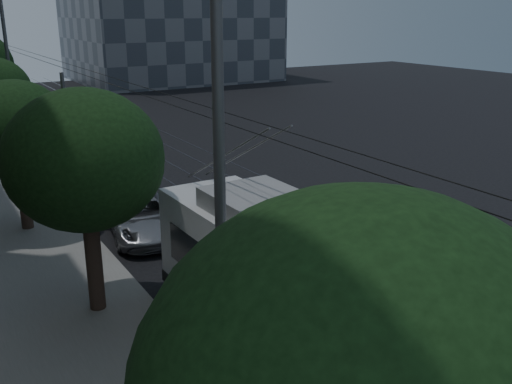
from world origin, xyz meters
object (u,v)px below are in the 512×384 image
object	(u,v)px
trolleybus	(319,310)
streetlamp_near	(240,131)
streetlamp_far	(14,40)
car_white_a	(81,168)
pickup_silver	(141,216)
car_white_b	(61,142)
car_white_c	(27,136)
car_white_d	(12,122)

from	to	relation	value
trolleybus	streetlamp_near	distance (m)	5.09
streetlamp_near	streetlamp_far	size ratio (longest dim) A/B	0.93
trolleybus	car_white_a	bearing A→B (deg)	90.12
pickup_silver	car_white_a	bearing A→B (deg)	98.88
trolleybus	pickup_silver	size ratio (longest dim) A/B	2.46
trolleybus	car_white_b	distance (m)	25.15
car_white_a	streetlamp_near	distance (m)	20.27
car_white_c	streetlamp_far	distance (m)	6.64
car_white_a	car_white_b	size ratio (longest dim) A/B	0.81
trolleybus	streetlamp_far	xyz separation A→B (m)	(-1.78, 25.24, 4.84)
trolleybus	car_white_d	size ratio (longest dim) A/B	2.86
trolleybus	pickup_silver	xyz separation A→B (m)	(-0.37, 10.55, -1.01)
car_white_d	trolleybus	bearing A→B (deg)	-110.80
car_white_c	streetlamp_near	world-z (taller)	streetlamp_near
trolleybus	car_white_c	world-z (taller)	trolleybus
car_white_b	streetlamp_far	xyz separation A→B (m)	(-1.86, 0.11, 5.83)
streetlamp_near	streetlamp_far	bearing A→B (deg)	88.65
car_white_a	streetlamp_near	world-z (taller)	streetlamp_near
car_white_a	streetlamp_near	xyz separation A→B (m)	(-1.98, -19.42, 5.47)
trolleybus	pickup_silver	bearing A→B (deg)	90.88
car_white_c	streetlamp_near	distance (m)	29.41
streetlamp_far	car_white_d	bearing A→B (deg)	86.58
pickup_silver	streetlamp_near	distance (m)	12.64
car_white_c	car_white_d	xyz separation A→B (m)	(-0.06, 4.97, 0.11)
pickup_silver	streetlamp_near	world-z (taller)	streetlamp_near
pickup_silver	streetlamp_far	xyz separation A→B (m)	(-1.41, 14.69, 5.86)
car_white_b	car_white_d	world-z (taller)	car_white_d
streetlamp_near	car_white_d	bearing A→B (deg)	88.17
car_white_c	streetlamp_near	xyz separation A→B (m)	(-1.14, -28.86, 5.52)
pickup_silver	car_white_d	size ratio (longest dim) A/B	1.16
trolleybus	streetlamp_near	size ratio (longest dim) A/B	1.23
car_white_b	car_white_c	world-z (taller)	car_white_b
car_white_d	car_white_a	bearing A→B (deg)	-109.48
car_white_c	car_white_d	world-z (taller)	car_white_d
car_white_b	car_white_c	xyz separation A→B (m)	(-1.33, 3.05, -0.10)
car_white_a	car_white_d	xyz separation A→B (m)	(-0.90, 14.41, 0.05)
car_white_a	car_white_b	distance (m)	6.41
car_white_b	car_white_d	size ratio (longest dim) A/B	1.16
car_white_c	streetlamp_far	xyz separation A→B (m)	(-0.53, -2.95, 5.93)
trolleybus	streetlamp_far	size ratio (longest dim) A/B	1.14
trolleybus	car_white_a	distance (m)	18.77
trolleybus	car_white_d	bearing A→B (deg)	91.14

